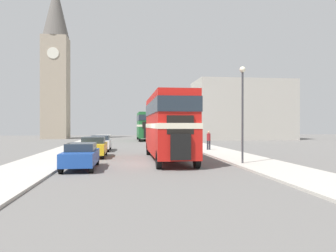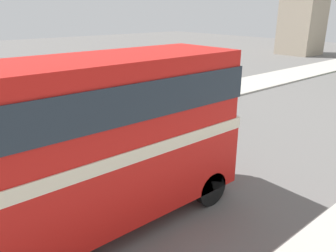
{
  "view_description": "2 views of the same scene",
  "coord_description": "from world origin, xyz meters",
  "px_view_note": "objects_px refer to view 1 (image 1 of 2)",
  "views": [
    {
      "loc": [
        -1.41,
        -20.27,
        2.42
      ],
      "look_at": [
        1.45,
        2.07,
        2.37
      ],
      "focal_mm": 35.0,
      "sensor_mm": 36.0,
      "label": 1
    },
    {
      "loc": [
        8.15,
        -0.0,
        5.43
      ],
      "look_at": [
        0.0,
        6.83,
        1.64
      ],
      "focal_mm": 35.0,
      "sensor_mm": 36.0,
      "label": 2
    }
  ],
  "objects_px": {
    "street_lamp": "(243,100)",
    "church_tower": "(56,59)",
    "car_parked_far": "(101,143)",
    "pedestrian_walking": "(209,139)",
    "bicycle_on_pavement": "(194,142)",
    "double_decker_bus": "(168,122)",
    "car_parked_near": "(81,155)",
    "bus_distant": "(146,124)",
    "car_parked_mid": "(94,147)"
  },
  "relations": [
    {
      "from": "street_lamp",
      "to": "church_tower",
      "type": "xyz_separation_m",
      "value": [
        -19.54,
        41.68,
        10.41
      ]
    },
    {
      "from": "car_parked_far",
      "to": "church_tower",
      "type": "height_order",
      "value": "church_tower"
    },
    {
      "from": "pedestrian_walking",
      "to": "bicycle_on_pavement",
      "type": "xyz_separation_m",
      "value": [
        -0.09,
        6.38,
        -0.63
      ]
    },
    {
      "from": "church_tower",
      "to": "double_decker_bus",
      "type": "bearing_deg",
      "value": -68.16
    },
    {
      "from": "car_parked_near",
      "to": "bicycle_on_pavement",
      "type": "xyz_separation_m",
      "value": [
        10.08,
        17.78,
        -0.26
      ]
    },
    {
      "from": "car_parked_far",
      "to": "bicycle_on_pavement",
      "type": "xyz_separation_m",
      "value": [
        10.0,
        4.76,
        -0.27
      ]
    },
    {
      "from": "double_decker_bus",
      "to": "car_parked_far",
      "type": "relative_size",
      "value": 2.46
    },
    {
      "from": "car_parked_far",
      "to": "street_lamp",
      "type": "distance_m",
      "value": 15.96
    },
    {
      "from": "bus_distant",
      "to": "church_tower",
      "type": "height_order",
      "value": "church_tower"
    },
    {
      "from": "car_parked_near",
      "to": "car_parked_mid",
      "type": "xyz_separation_m",
      "value": [
        0.04,
        6.73,
        0.04
      ]
    },
    {
      "from": "double_decker_bus",
      "to": "car_parked_far",
      "type": "height_order",
      "value": "double_decker_bus"
    },
    {
      "from": "double_decker_bus",
      "to": "church_tower",
      "type": "xyz_separation_m",
      "value": [
        -15.4,
        38.44,
        11.74
      ]
    },
    {
      "from": "double_decker_bus",
      "to": "car_parked_near",
      "type": "distance_m",
      "value": 6.81
    },
    {
      "from": "car_parked_near",
      "to": "street_lamp",
      "type": "height_order",
      "value": "street_lamp"
    },
    {
      "from": "car_parked_far",
      "to": "church_tower",
      "type": "bearing_deg",
      "value": 109.13
    },
    {
      "from": "pedestrian_walking",
      "to": "church_tower",
      "type": "relative_size",
      "value": 0.06
    },
    {
      "from": "car_parked_mid",
      "to": "church_tower",
      "type": "distance_m",
      "value": 39.31
    },
    {
      "from": "car_parked_far",
      "to": "car_parked_near",
      "type": "bearing_deg",
      "value": -90.32
    },
    {
      "from": "street_lamp",
      "to": "church_tower",
      "type": "bearing_deg",
      "value": 115.12
    },
    {
      "from": "bicycle_on_pavement",
      "to": "car_parked_far",
      "type": "bearing_deg",
      "value": -154.57
    },
    {
      "from": "car_parked_mid",
      "to": "car_parked_far",
      "type": "distance_m",
      "value": 6.29
    },
    {
      "from": "bus_distant",
      "to": "car_parked_far",
      "type": "relative_size",
      "value": 2.21
    },
    {
      "from": "double_decker_bus",
      "to": "church_tower",
      "type": "height_order",
      "value": "church_tower"
    },
    {
      "from": "bus_distant",
      "to": "church_tower",
      "type": "distance_m",
      "value": 21.57
    },
    {
      "from": "bicycle_on_pavement",
      "to": "car_parked_mid",
      "type": "bearing_deg",
      "value": -132.26
    },
    {
      "from": "bus_distant",
      "to": "double_decker_bus",
      "type": "bearing_deg",
      "value": -90.39
    },
    {
      "from": "car_parked_mid",
      "to": "pedestrian_walking",
      "type": "xyz_separation_m",
      "value": [
        10.13,
        4.67,
        0.32
      ]
    },
    {
      "from": "car_parked_mid",
      "to": "bicycle_on_pavement",
      "type": "bearing_deg",
      "value": 47.74
    },
    {
      "from": "car_parked_mid",
      "to": "church_tower",
      "type": "height_order",
      "value": "church_tower"
    },
    {
      "from": "car_parked_far",
      "to": "pedestrian_walking",
      "type": "relative_size",
      "value": 2.46
    },
    {
      "from": "church_tower",
      "to": "bicycle_on_pavement",
      "type": "bearing_deg",
      "value": -50.52
    },
    {
      "from": "car_parked_near",
      "to": "car_parked_mid",
      "type": "relative_size",
      "value": 1.0
    },
    {
      "from": "double_decker_bus",
      "to": "pedestrian_walking",
      "type": "height_order",
      "value": "double_decker_bus"
    },
    {
      "from": "car_parked_far",
      "to": "pedestrian_walking",
      "type": "distance_m",
      "value": 10.23
    },
    {
      "from": "car_parked_far",
      "to": "street_lamp",
      "type": "bearing_deg",
      "value": -52.97
    },
    {
      "from": "double_decker_bus",
      "to": "bus_distant",
      "type": "relative_size",
      "value": 1.11
    },
    {
      "from": "car_parked_far",
      "to": "pedestrian_walking",
      "type": "height_order",
      "value": "pedestrian_walking"
    },
    {
      "from": "double_decker_bus",
      "to": "bicycle_on_pavement",
      "type": "height_order",
      "value": "double_decker_bus"
    },
    {
      "from": "bicycle_on_pavement",
      "to": "double_decker_bus",
      "type": "bearing_deg",
      "value": -108.65
    },
    {
      "from": "bus_distant",
      "to": "pedestrian_walking",
      "type": "bearing_deg",
      "value": -77.99
    },
    {
      "from": "car_parked_mid",
      "to": "street_lamp",
      "type": "height_order",
      "value": "street_lamp"
    },
    {
      "from": "bicycle_on_pavement",
      "to": "church_tower",
      "type": "xyz_separation_m",
      "value": [
        -20.13,
        24.43,
        13.88
      ]
    },
    {
      "from": "pedestrian_walking",
      "to": "bicycle_on_pavement",
      "type": "height_order",
      "value": "pedestrian_walking"
    },
    {
      "from": "car_parked_near",
      "to": "pedestrian_walking",
      "type": "bearing_deg",
      "value": 48.27
    },
    {
      "from": "double_decker_bus",
      "to": "car_parked_near",
      "type": "relative_size",
      "value": 2.51
    },
    {
      "from": "car_parked_far",
      "to": "street_lamp",
      "type": "height_order",
      "value": "street_lamp"
    },
    {
      "from": "car_parked_near",
      "to": "car_parked_mid",
      "type": "height_order",
      "value": "car_parked_mid"
    },
    {
      "from": "bicycle_on_pavement",
      "to": "street_lamp",
      "type": "bearing_deg",
      "value": -91.95
    },
    {
      "from": "street_lamp",
      "to": "double_decker_bus",
      "type": "bearing_deg",
      "value": 141.95
    },
    {
      "from": "bicycle_on_pavement",
      "to": "street_lamp",
      "type": "relative_size",
      "value": 0.3
    }
  ]
}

